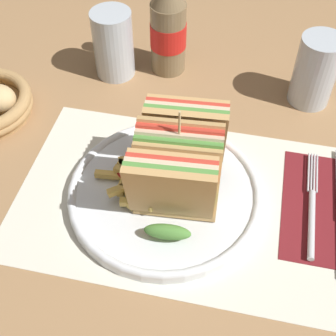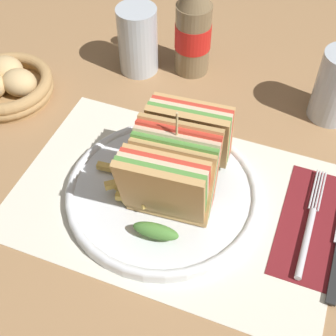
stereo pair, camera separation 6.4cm
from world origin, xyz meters
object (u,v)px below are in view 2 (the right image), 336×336
at_px(plate_main, 163,192).
at_px(glass_far, 138,44).
at_px(glass_near, 336,90).
at_px(fork, 308,231).
at_px(coke_bottle_near, 193,26).
at_px(bread_basket, 7,85).
at_px(club_sandwich, 177,163).

distance_m(plate_main, glass_far, 0.30).
distance_m(glass_near, glass_far, 0.34).
bearing_deg(glass_near, fork, -87.79).
bearing_deg(glass_far, coke_bottle_near, 19.71).
bearing_deg(glass_far, fork, -35.35).
relative_size(plate_main, glass_near, 2.28).
bearing_deg(fork, bread_basket, 169.68).
bearing_deg(plate_main, glass_near, 52.96).
height_order(plate_main, glass_near, glass_near).
relative_size(plate_main, glass_far, 2.28).
relative_size(club_sandwich, coke_bottle_near, 0.95).
bearing_deg(glass_far, bread_basket, -140.25).
bearing_deg(coke_bottle_near, glass_near, -7.80).
relative_size(plate_main, coke_bottle_near, 1.33).
distance_m(plate_main, coke_bottle_near, 0.30).
relative_size(fork, glass_far, 1.54).
height_order(plate_main, fork, plate_main).
height_order(club_sandwich, glass_near, club_sandwich).
height_order(coke_bottle_near, glass_near, coke_bottle_near).
bearing_deg(plate_main, fork, 2.83).
xyz_separation_m(plate_main, bread_basket, (-0.32, 0.11, 0.01)).
height_order(glass_near, glass_far, same).
height_order(coke_bottle_near, bread_basket, coke_bottle_near).
xyz_separation_m(coke_bottle_near, glass_near, (0.25, -0.03, -0.04)).
relative_size(club_sandwich, glass_far, 1.63).
height_order(fork, glass_near, glass_near).
distance_m(coke_bottle_near, glass_far, 0.10).
bearing_deg(glass_far, club_sandwich, -56.81).
height_order(club_sandwich, coke_bottle_near, coke_bottle_near).
xyz_separation_m(fork, bread_basket, (-0.52, 0.10, 0.01)).
distance_m(club_sandwich, bread_basket, 0.36).
height_order(fork, bread_basket, bread_basket).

